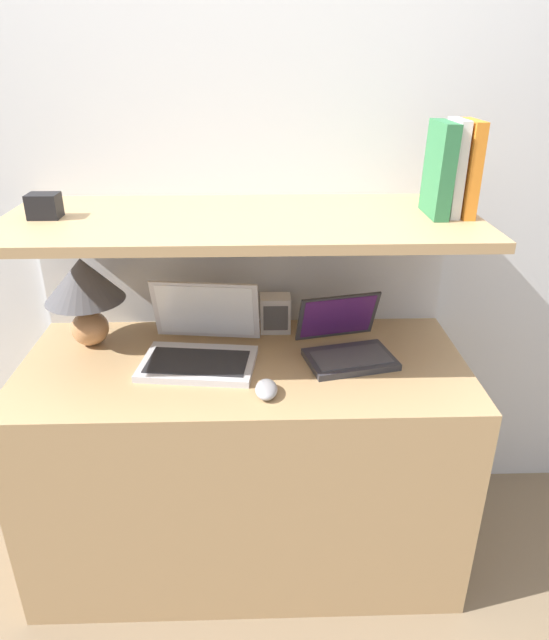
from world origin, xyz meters
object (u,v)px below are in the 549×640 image
(table_lamp, at_px, (84,287))
(laptop_small, at_px, (346,345))
(book_white, at_px, (454,168))
(book_orange, at_px, (467,169))
(computer_mouse, at_px, (266,389))
(laptop_large, at_px, (201,346))
(shelf_gadget, at_px, (44,206))
(router_box, at_px, (275,313))
(book_green, at_px, (439,170))

(table_lamp, height_order, laptop_small, table_lamp)
(laptop_small, relative_size, book_white, 1.18)
(book_orange, height_order, book_white, book_white)
(computer_mouse, relative_size, book_orange, 0.39)
(laptop_large, bearing_deg, table_lamp, 162.38)
(book_white, height_order, shelf_gadget, book_white)
(router_box, bearing_deg, book_white, -17.42)
(router_box, bearing_deg, laptop_large, -139.83)
(computer_mouse, height_order, book_green, book_green)
(table_lamp, distance_m, book_white, 1.14)
(laptop_large, distance_m, router_box, 0.30)
(shelf_gadget, bearing_deg, computer_mouse, -22.48)
(book_orange, bearing_deg, router_box, 163.73)
(table_lamp, xyz_separation_m, computer_mouse, (0.56, -0.32, -0.18))
(laptop_small, distance_m, router_box, 0.29)
(router_box, height_order, shelf_gadget, shelf_gadget)
(laptop_small, distance_m, book_orange, 0.61)
(table_lamp, height_order, book_green, book_green)
(shelf_gadget, bearing_deg, laptop_small, -2.59)
(book_white, height_order, book_green, book_white)
(computer_mouse, xyz_separation_m, shelf_gadget, (-0.61, 0.25, 0.45))
(book_white, bearing_deg, book_orange, 0.00)
(book_orange, bearing_deg, book_white, 180.00)
(table_lamp, relative_size, book_green, 1.14)
(computer_mouse, bearing_deg, shelf_gadget, 157.52)
(laptop_small, distance_m, book_white, 0.59)
(computer_mouse, height_order, book_white, book_white)
(table_lamp, height_order, book_orange, book_orange)
(book_white, distance_m, shelf_gadget, 1.14)
(laptop_large, xyz_separation_m, computer_mouse, (0.20, -0.21, -0.03))
(book_green, relative_size, shelf_gadget, 3.02)
(book_orange, bearing_deg, table_lamp, 176.37)
(laptop_small, relative_size, computer_mouse, 3.05)
(computer_mouse, xyz_separation_m, book_white, (0.52, 0.25, 0.54))
(book_white, xyz_separation_m, book_green, (-0.04, 0.00, -0.00))
(laptop_large, height_order, router_box, laptop_large)
(book_green, bearing_deg, book_white, 0.00)
(book_green, bearing_deg, book_orange, 0.00)
(computer_mouse, height_order, book_orange, book_orange)
(router_box, height_order, book_white, book_white)
(computer_mouse, bearing_deg, laptop_large, 133.21)
(table_lamp, distance_m, computer_mouse, 0.67)
(laptop_small, distance_m, shelf_gadget, 0.96)
(computer_mouse, height_order, router_box, router_box)
(laptop_small, height_order, book_white, book_white)
(book_white, bearing_deg, laptop_small, -172.05)
(laptop_large, height_order, laptop_small, laptop_large)
(book_orange, xyz_separation_m, book_green, (-0.08, 0.00, -0.00))
(computer_mouse, xyz_separation_m, book_green, (0.48, 0.25, 0.54))
(shelf_gadget, bearing_deg, router_box, 13.33)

